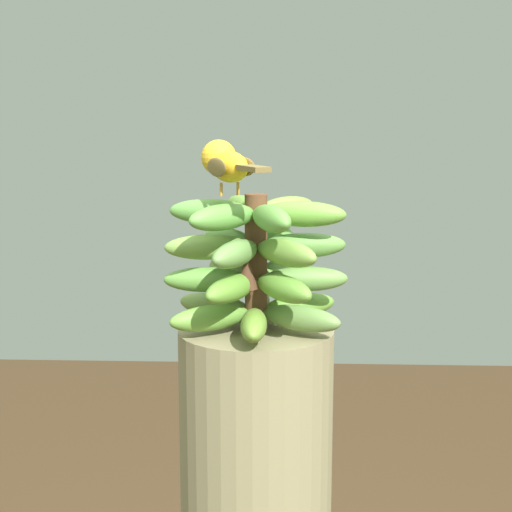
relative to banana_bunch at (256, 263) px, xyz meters
The scene contains 2 objects.
banana_bunch is the anchor object (origin of this frame).
perched_bird 0.18m from the banana_bunch, 12.78° to the left, with size 0.12×0.21×0.09m.
Camera 1 is at (-0.05, 1.31, 1.70)m, focal length 55.74 mm.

